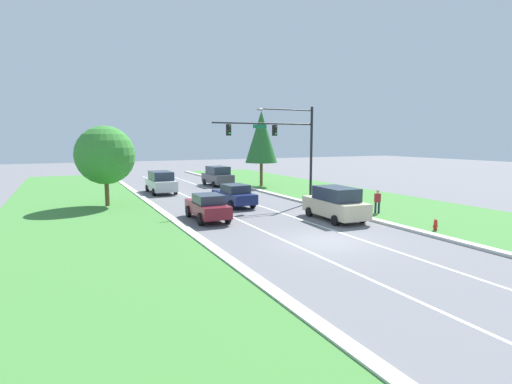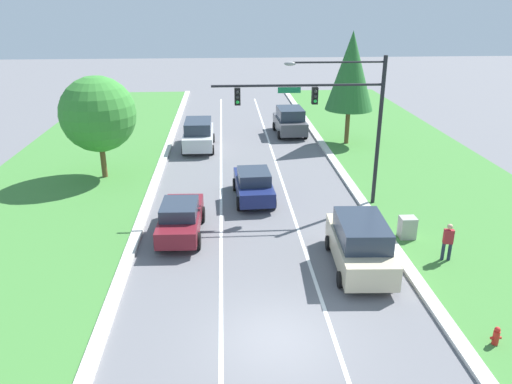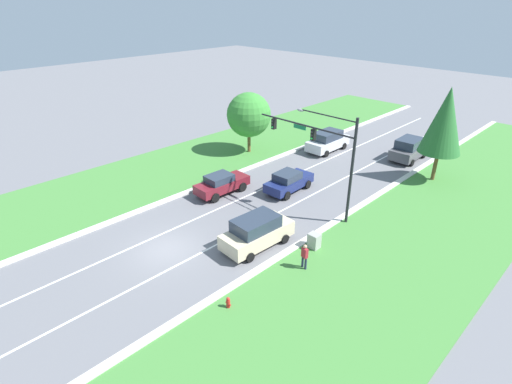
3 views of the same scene
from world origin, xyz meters
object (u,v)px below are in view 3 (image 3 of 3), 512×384
oak_near_left_tree (249,115)px  traffic_signal_mast (323,146)px  silver_suv (328,141)px  champagne_suv (257,232)px  pedestrian (305,256)px  utility_cabinet (314,241)px  burgundy_sedan (222,184)px  graphite_suv (409,149)px  navy_sedan (289,181)px  conifer_near_right_tree (445,121)px  fire_hydrant (228,303)px

oak_near_left_tree → traffic_signal_mast: bearing=-22.0°
silver_suv → champagne_suv: bearing=-68.0°
pedestrian → oak_near_left_tree: oak_near_left_tree is taller
silver_suv → utility_cabinet: silver_suv is taller
burgundy_sedan → champagne_suv: size_ratio=0.93×
traffic_signal_mast → oak_near_left_tree: (-12.47, 5.03, -1.22)m
burgundy_sedan → oak_near_left_tree: oak_near_left_tree is taller
silver_suv → pedestrian: 20.37m
graphite_suv → silver_suv: graphite_suv is taller
navy_sedan → oak_near_left_tree: size_ratio=0.75×
navy_sedan → silver_suv: (-3.33, 10.01, 0.20)m
pedestrian → conifer_near_right_tree: 18.25m
navy_sedan → oak_near_left_tree: bearing=152.7°
navy_sedan → conifer_near_right_tree: (7.51, 10.43, 4.45)m
champagne_suv → utility_cabinet: size_ratio=4.66×
burgundy_sedan → navy_sedan: size_ratio=1.01×
champagne_suv → utility_cabinet: champagne_suv is taller
champagne_suv → silver_suv: size_ratio=0.98×
traffic_signal_mast → silver_suv: bearing=122.8°
silver_suv → graphite_suv: bearing=26.6°
utility_cabinet → pedestrian: size_ratio=0.63×
burgundy_sedan → pedestrian: 11.43m
graphite_suv → pedestrian: size_ratio=2.73×
graphite_suv → champagne_suv: size_ratio=0.93×
pedestrian → fire_hydrant: 5.39m
utility_cabinet → conifer_near_right_tree: bearing=86.5°
champagne_suv → silver_suv: bearing=115.0°
traffic_signal_mast → champagne_suv: (0.01, -6.48, -4.05)m
silver_suv → navy_sedan: bearing=-71.7°
navy_sedan → champagne_suv: champagne_suv is taller
traffic_signal_mast → pedestrian: traffic_signal_mast is taller
graphite_suv → pedestrian: bearing=-82.0°
burgundy_sedan → utility_cabinet: (10.10, -1.04, -0.33)m
traffic_signal_mast → fire_hydrant: (2.98, -11.58, -4.76)m
fire_hydrant → conifer_near_right_tree: bearing=88.1°
traffic_signal_mast → fire_hydrant: bearing=-75.5°
pedestrian → oak_near_left_tree: bearing=-25.1°
traffic_signal_mast → utility_cabinet: size_ratio=7.89×
navy_sedan → pedestrian: bearing=-47.0°
silver_suv → pedestrian: size_ratio=3.00×
burgundy_sedan → navy_sedan: navy_sedan is taller
pedestrian → oak_near_left_tree: size_ratio=0.28×
conifer_near_right_tree → pedestrian: bearing=-90.2°
silver_suv → oak_near_left_tree: oak_near_left_tree is taller
fire_hydrant → conifer_near_right_tree: size_ratio=0.09×
silver_suv → conifer_near_right_tree: bearing=2.1°
graphite_suv → fire_hydrant: graphite_suv is taller
burgundy_sedan → silver_suv: silver_suv is taller
burgundy_sedan → fire_hydrant: (10.29, -8.47, -0.52)m
utility_cabinet → conifer_near_right_tree: (0.96, 15.60, 4.78)m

